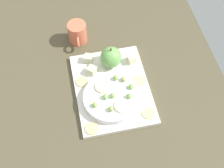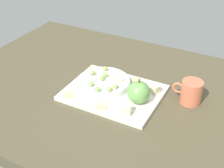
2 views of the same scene
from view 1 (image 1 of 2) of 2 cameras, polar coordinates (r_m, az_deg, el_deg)
table at (r=111.00cm, az=-1.36°, el=-1.20°), size 126.77×84.39×4.50cm
platter at (r=107.93cm, az=0.03°, el=-0.84°), size 32.19×24.94×1.39cm
serving_dish at (r=103.78cm, az=-0.13°, el=-2.53°), size 18.52×18.52×2.48cm
apple_whole at (r=110.07cm, az=-0.18°, el=4.85°), size 7.46×7.46×7.46cm
apple_stem at (r=106.67cm, az=-0.19°, el=6.27°), size 0.50×0.50×1.20cm
cheese_cube_0 at (r=109.90cm, az=-3.66°, el=2.50°), size 3.85×3.85×2.73cm
cheese_cube_1 at (r=113.05cm, az=-4.28°, el=4.63°), size 3.50×3.50×2.73cm
cheese_cube_2 at (r=112.74cm, az=3.55°, el=4.49°), size 3.27×3.27×2.73cm
cracker_0 at (r=102.88cm, az=6.59°, el=-5.27°), size 4.30×4.30×0.40cm
cracker_1 at (r=100.03cm, az=-3.62°, el=-8.04°), size 4.30×4.30×0.40cm
cracker_2 at (r=109.02cm, az=4.99°, el=0.60°), size 4.30×4.30×0.40cm
cracker_3 at (r=108.86cm, az=-5.41°, el=0.41°), size 4.30×4.30×0.40cm
grape_0 at (r=105.45cm, az=0.71°, el=1.09°), size 1.86×1.67×1.74cm
grape_1 at (r=101.60cm, az=-1.21°, el=-2.28°), size 1.86×1.67×1.76cm
grape_2 at (r=105.34cm, az=2.09°, el=0.88°), size 1.86×1.67×1.60cm
grape_3 at (r=100.27cm, az=-3.11°, el=-3.74°), size 1.86×1.67×1.73cm
grape_4 at (r=101.92cm, az=0.14°, el=-2.07°), size 1.86×1.67×1.55cm
grape_5 at (r=103.85cm, az=3.47°, el=-0.45°), size 1.86×1.67×1.63cm
grape_6 at (r=101.84cm, az=3.13°, el=-2.18°), size 1.86×1.67×1.75cm
grape_7 at (r=99.40cm, az=-0.22°, el=-4.50°), size 1.86×1.67×1.74cm
apple_slice_0 at (r=104.35cm, az=-1.68°, el=-0.42°), size 5.19×5.19×0.60cm
apple_slice_1 at (r=100.63cm, az=1.88°, el=-3.95°), size 5.19×5.19×0.60cm
cup at (r=119.49cm, az=-6.25°, el=9.16°), size 10.12×6.91×8.01cm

